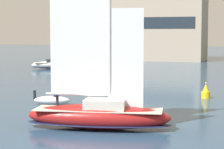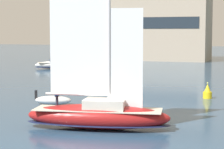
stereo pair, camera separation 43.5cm
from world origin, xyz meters
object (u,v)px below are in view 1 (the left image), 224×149
object	(u,v)px
motor_tender	(52,100)
channel_buoy	(206,92)
sailboat_main	(98,113)
sailboat_moored_far_slip	(55,64)

from	to	relation	value
motor_tender	channel_buoy	xyz separation A→B (m)	(13.26, 8.83, 0.22)
sailboat_main	motor_tender	distance (m)	11.45
sailboat_moored_far_slip	channel_buoy	xyz separation A→B (m)	(31.75, -29.21, -0.18)
motor_tender	channel_buoy	bearing A→B (deg)	33.66
sailboat_main	sailboat_moored_far_slip	size ratio (longest dim) A/B	1.16
sailboat_moored_far_slip	channel_buoy	distance (m)	43.15
sailboat_moored_far_slip	motor_tender	xyz separation A→B (m)	(18.49, -38.04, -0.40)
motor_tender	sailboat_main	bearing A→B (deg)	-46.73
sailboat_moored_far_slip	channel_buoy	bearing A→B (deg)	-42.62
sailboat_moored_far_slip	motor_tender	bearing A→B (deg)	-64.08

